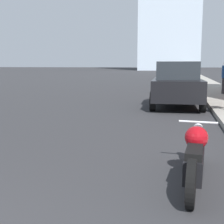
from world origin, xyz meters
The scene contains 5 objects.
sidewalk centered at (4.75, 40.00, 0.07)m, with size 2.21×240.00×0.15m.
motorcycle centered at (2.72, 3.37, 0.38)m, with size 0.62×2.27×0.78m.
parked_car_black centered at (2.40, 11.46, 0.90)m, with size 2.06×3.88×1.80m.
parked_car_white centered at (2.44, 23.55, 0.90)m, with size 2.20×4.06×1.82m.
parked_car_green centered at (2.63, 35.12, 0.80)m, with size 1.95×4.06×1.61m.
Camera 1 is at (2.44, -1.14, 1.68)m, focal length 50.00 mm.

